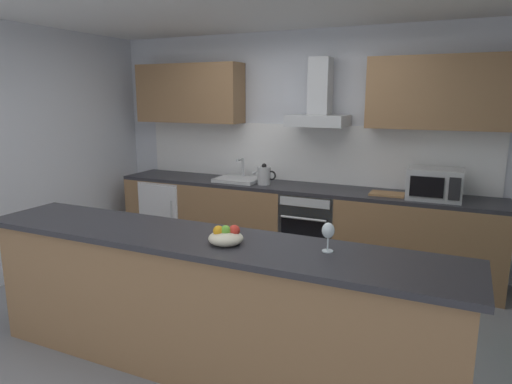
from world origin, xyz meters
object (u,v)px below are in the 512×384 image
object	(u,v)px
oven	(312,227)
microwave	(435,184)
kettle	(264,175)
chopping_board	(387,194)
fruit_bowl	(226,237)
refrigerator	(171,212)
wine_glass	(328,232)
range_hood	(319,105)
sink	(238,179)

from	to	relation	value
oven	microwave	distance (m)	1.36
kettle	chopping_board	bearing A→B (deg)	0.42
chopping_board	fruit_bowl	bearing A→B (deg)	-106.01
refrigerator	wine_glass	bearing A→B (deg)	-38.71
microwave	chopping_board	bearing A→B (deg)	179.45
kettle	wine_glass	xyz separation A→B (m)	(1.34, -2.09, 0.09)
oven	wine_glass	distance (m)	2.35
kettle	wine_glass	distance (m)	2.48
wine_glass	microwave	bearing A→B (deg)	77.72
oven	kettle	size ratio (longest dim) A/B	2.77
microwave	fruit_bowl	bearing A→B (deg)	-115.85
kettle	wine_glass	bearing A→B (deg)	-57.40
microwave	refrigerator	bearing A→B (deg)	179.54
microwave	range_hood	world-z (taller)	range_hood
microwave	fruit_bowl	world-z (taller)	microwave
kettle	microwave	bearing A→B (deg)	0.19
kettle	range_hood	xyz separation A→B (m)	(0.57, 0.16, 0.78)
chopping_board	refrigerator	bearing A→B (deg)	179.55
oven	wine_glass	world-z (taller)	wine_glass
range_hood	wine_glass	size ratio (longest dim) A/B	4.05
refrigerator	sink	distance (m)	1.08
wine_glass	fruit_bowl	size ratio (longest dim) A/B	0.81
microwave	fruit_bowl	size ratio (longest dim) A/B	2.27
wine_glass	chopping_board	distance (m)	2.11
wine_glass	chopping_board	bearing A→B (deg)	89.50
microwave	range_hood	bearing A→B (deg)	172.69
range_hood	kettle	bearing A→B (deg)	-163.96
refrigerator	chopping_board	world-z (taller)	chopping_board
sink	wine_glass	size ratio (longest dim) A/B	2.81
oven	fruit_bowl	bearing A→B (deg)	-86.21
microwave	oven	bearing A→B (deg)	178.70
refrigerator	sink	bearing A→B (deg)	0.82
oven	chopping_board	bearing A→B (deg)	-1.72
oven	kettle	world-z (taller)	kettle
fruit_bowl	chopping_board	size ratio (longest dim) A/B	0.65
sink	range_hood	bearing A→B (deg)	7.35
refrigerator	kettle	bearing A→B (deg)	-1.35
oven	kettle	bearing A→B (deg)	-176.60
oven	chopping_board	world-z (taller)	chopping_board
range_hood	fruit_bowl	world-z (taller)	range_hood
microwave	range_hood	distance (m)	1.44
refrigerator	chopping_board	size ratio (longest dim) A/B	2.50
sink	fruit_bowl	world-z (taller)	sink
range_hood	wine_glass	bearing A→B (deg)	-71.15
kettle	fruit_bowl	world-z (taller)	kettle
fruit_bowl	chopping_board	bearing A→B (deg)	73.99
refrigerator	range_hood	xyz separation A→B (m)	(1.88, 0.13, 1.36)
oven	refrigerator	world-z (taller)	oven
refrigerator	kettle	world-z (taller)	kettle
range_hood	wine_glass	distance (m)	2.48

